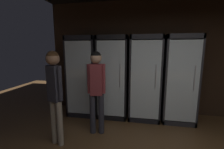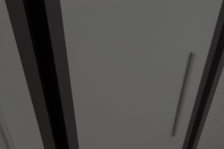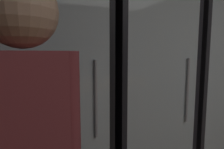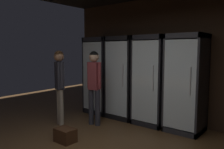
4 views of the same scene
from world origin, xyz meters
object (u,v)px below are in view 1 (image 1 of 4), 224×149
cooler_far_left (85,76)px  cooler_right (178,80)px  cooler_left (114,77)px  cooler_center (145,79)px  shopper_far (55,87)px  shopper_near (96,85)px

cooler_far_left → cooler_right: same height
cooler_left → cooler_center: bearing=-0.1°
cooler_center → shopper_far: cooler_center is taller
cooler_center → cooler_right: size_ratio=1.00×
cooler_left → shopper_far: cooler_left is taller
cooler_far_left → shopper_near: size_ratio=1.21×
cooler_left → shopper_near: 0.94m
cooler_right → shopper_near: bearing=-151.0°
cooler_left → shopper_near: bearing=-100.5°
shopper_near → shopper_far: shopper_far is taller
cooler_far_left → shopper_far: cooler_far_left is taller
cooler_left → cooler_center: 0.75m
cooler_far_left → cooler_left: same height
cooler_right → cooler_far_left: bearing=-180.0°
cooler_far_left → shopper_far: bearing=-90.0°
cooler_far_left → shopper_far: size_ratio=1.20×
shopper_near → shopper_far: 0.74m
cooler_right → shopper_near: 1.90m
cooler_far_left → cooler_center: size_ratio=1.00×
cooler_left → cooler_center: (0.74, -0.00, -0.00)m
cooler_far_left → shopper_far: (0.00, -1.38, 0.07)m
shopper_near → shopper_far: size_ratio=0.99×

